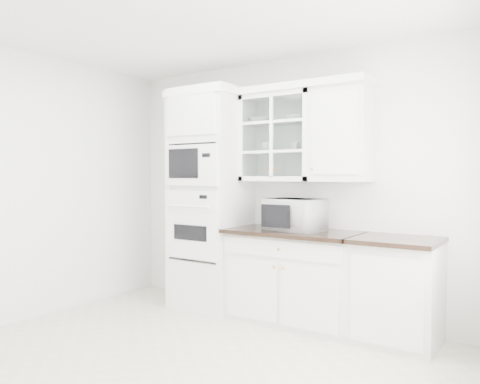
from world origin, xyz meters
The scene contains 13 objects.
ground centered at (0.00, 0.00, 0.01)m, with size 4.00×3.50×0.01m, color beige.
room_shell centered at (0.00, 0.43, 1.78)m, with size 4.00×3.50×2.70m.
oven_column centered at (-0.75, 1.42, 1.20)m, with size 0.76×0.68×2.40m.
base_cabinet_run centered at (0.28, 1.45, 0.46)m, with size 1.32×0.67×0.92m.
extra_base_cabinet centered at (1.28, 1.45, 0.46)m, with size 0.72×0.67×0.92m.
upper_cabinet_glass centered at (0.03, 1.58, 1.85)m, with size 0.80×0.33×0.90m.
upper_cabinet_solid centered at (0.71, 1.58, 1.85)m, with size 0.55×0.33×0.90m, color white.
crown_molding centered at (-0.07, 1.56, 2.33)m, with size 2.14×0.38×0.07m, color white.
countertop_microwave centered at (0.30, 1.43, 1.08)m, with size 0.54×0.45×0.31m, color white.
bowl_a centered at (-0.20, 1.60, 2.04)m, with size 0.24×0.24×0.06m, color white.
bowl_b centered at (0.21, 1.58, 2.04)m, with size 0.18×0.18×0.06m, color white.
cup_a centered at (-0.12, 1.59, 1.76)m, with size 0.13×0.13×0.10m, color white.
cup_b centered at (0.20, 1.60, 1.75)m, with size 0.09×0.09×0.09m, color white.
Camera 1 is at (2.43, -2.65, 1.46)m, focal length 35.00 mm.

